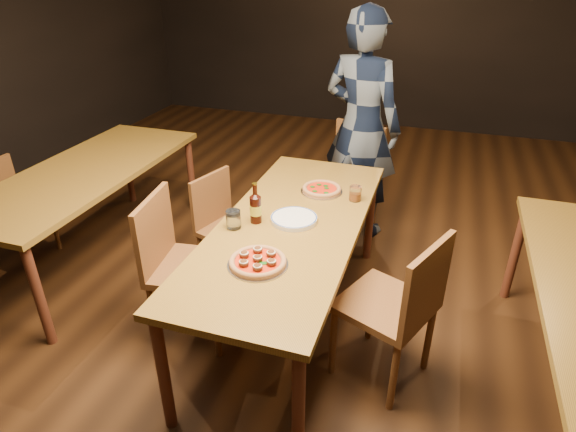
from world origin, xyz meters
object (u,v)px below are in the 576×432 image
(table_main, at_px, (291,233))
(chair_main_sw, at_px, (232,229))
(plate_stack, at_px, (294,219))
(water_glass, at_px, (233,219))
(beer_bottle, at_px, (256,209))
(diner, at_px, (361,127))
(chair_end, at_px, (345,181))
(amber_glass, at_px, (355,193))
(pizza_margherita, at_px, (322,189))
(pizza_meatball, at_px, (258,261))
(chair_main_e, at_px, (385,304))
(chair_main_nw, at_px, (192,267))
(table_left, at_px, (86,178))
(chair_nbr_left, at_px, (16,210))

(table_main, xyz_separation_m, chair_main_sw, (-0.55, 0.36, -0.26))
(plate_stack, distance_m, water_glass, 0.36)
(beer_bottle, bearing_deg, water_glass, -133.75)
(water_glass, distance_m, diner, 1.63)
(table_main, distance_m, chair_end, 1.29)
(chair_main_sw, relative_size, amber_glass, 8.68)
(beer_bottle, bearing_deg, pizza_margherita, 63.50)
(pizza_meatball, relative_size, water_glass, 2.90)
(chair_end, bearing_deg, beer_bottle, -82.78)
(chair_main_e, bearing_deg, table_main, -87.83)
(chair_main_e, xyz_separation_m, water_glass, (-0.91, 0.08, 0.32))
(pizza_meatball, xyz_separation_m, plate_stack, (0.03, 0.50, -0.01))
(chair_main_nw, relative_size, plate_stack, 3.54)
(diner, bearing_deg, chair_main_sw, 75.33)
(table_left, height_order, chair_main_sw, chair_main_sw)
(table_main, height_order, chair_end, chair_end)
(table_left, distance_m, plate_stack, 1.74)
(table_main, distance_m, plate_stack, 0.09)
(table_left, height_order, pizza_margherita, pizza_margherita)
(pizza_meatball, bearing_deg, table_main, 87.21)
(chair_main_sw, distance_m, amber_glass, 0.94)
(chair_main_sw, distance_m, beer_bottle, 0.69)
(pizza_meatball, relative_size, diner, 0.17)
(plate_stack, bearing_deg, chair_nbr_left, 177.47)
(table_left, distance_m, diner, 2.17)
(chair_nbr_left, height_order, beer_bottle, beer_bottle)
(chair_nbr_left, bearing_deg, pizza_meatball, -99.50)
(amber_glass, bearing_deg, table_left, -176.78)
(chair_main_e, bearing_deg, table_left, -79.85)
(plate_stack, bearing_deg, chair_end, 87.47)
(table_left, distance_m, chair_nbr_left, 0.65)
(chair_end, distance_m, chair_nbr_left, 2.60)
(chair_main_nw, bearing_deg, chair_main_e, -97.08)
(table_left, bearing_deg, plate_stack, -9.04)
(chair_end, bearing_deg, pizza_meatball, -74.49)
(water_glass, height_order, diner, diner)
(water_glass, bearing_deg, chair_end, 75.81)
(amber_glass, xyz_separation_m, diner, (-0.15, 0.99, 0.12))
(chair_main_sw, xyz_separation_m, chair_main_e, (1.17, -0.59, 0.07))
(chair_main_e, height_order, plate_stack, chair_main_e)
(chair_nbr_left, distance_m, pizza_meatball, 2.35)
(table_main, height_order, beer_bottle, beer_bottle)
(pizza_margherita, bearing_deg, amber_glass, -13.90)
(chair_main_e, height_order, beer_bottle, beer_bottle)
(chair_main_e, xyz_separation_m, plate_stack, (-0.60, 0.26, 0.28))
(table_left, height_order, chair_end, chair_end)
(chair_nbr_left, distance_m, diner, 2.78)
(chair_main_e, relative_size, pizza_margherita, 3.49)
(table_main, distance_m, chair_nbr_left, 2.29)
(chair_end, xyz_separation_m, amber_glass, (0.23, -0.86, 0.31))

